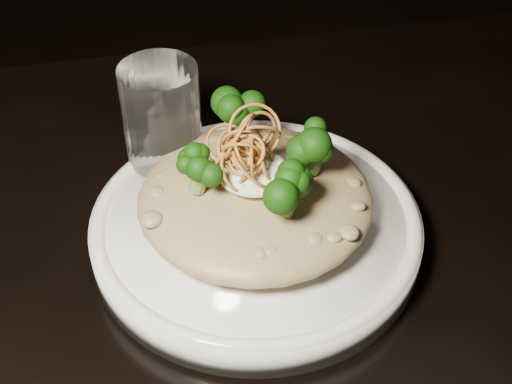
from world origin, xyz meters
The scene contains 7 objects.
table centered at (0.00, 0.00, 0.67)m, with size 1.10×0.80×0.75m.
plate centered at (0.01, 0.07, 0.76)m, with size 0.27×0.27×0.03m, color white.
risotto centered at (0.01, 0.07, 0.80)m, with size 0.19×0.19×0.04m, color brown.
broccoli centered at (0.01, 0.07, 0.84)m, with size 0.12×0.12×0.04m, color black, non-canonical shape.
cheese centered at (0.01, 0.07, 0.83)m, with size 0.06×0.06×0.02m, color white.
shallots centered at (0.00, 0.07, 0.85)m, with size 0.05×0.05×0.03m, color brown, non-canonical shape.
drinking_glass centered at (-0.05, 0.17, 0.81)m, with size 0.07×0.07×0.12m, color silver.
Camera 1 is at (-0.08, -0.34, 1.17)m, focal length 50.00 mm.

